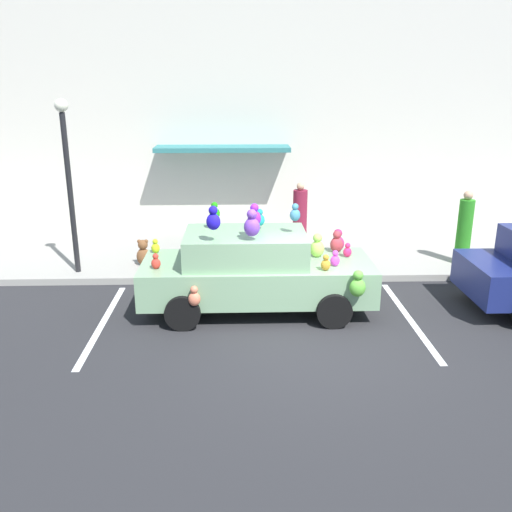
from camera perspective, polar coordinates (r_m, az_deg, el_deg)
ground_plane at (r=9.33m, az=5.93°, el=-9.21°), size 60.00×60.00×0.00m
sidewalk at (r=13.93m, az=3.25°, el=0.32°), size 24.00×4.00×0.15m
storefront_building at (r=15.48m, az=2.68°, el=13.82°), size 24.00×1.25×6.40m
parking_stripe_front at (r=10.64m, az=15.75°, el=-6.32°), size 0.12×3.60×0.01m
parking_stripe_rear at (r=10.46m, az=-15.74°, el=-6.73°), size 0.12×3.60×0.01m
plush_covered_car at (r=10.36m, az=-0.12°, el=-1.49°), size 4.35×2.06×2.19m
teddy_bear_on_sidewalk at (r=12.93m, az=-11.71°, el=0.29°), size 0.32×0.27×0.62m
street_lamp_post at (r=12.42m, az=-19.11°, el=8.61°), size 0.28×0.28×3.76m
pedestrian_near_shopfront at (r=14.46m, az=4.62°, el=4.27°), size 0.38×0.38×1.61m
pedestrian_walking_past at (r=13.54m, az=20.97°, el=2.54°), size 0.34×0.34×1.73m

